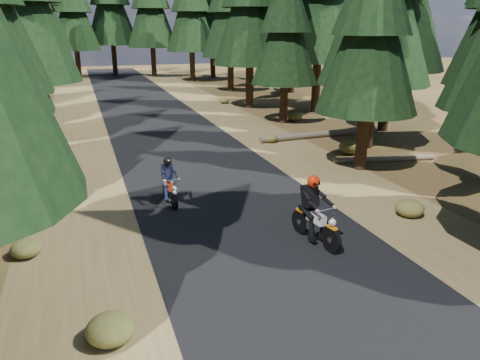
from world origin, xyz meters
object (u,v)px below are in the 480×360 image
(rider_follow, at_px, (170,189))
(log_far, at_px, (384,159))
(log_near, at_px, (316,135))
(rider_lead, at_px, (316,221))

(rider_follow, bearing_deg, log_far, -172.14)
(log_far, distance_m, rider_follow, 9.60)
(log_near, distance_m, rider_lead, 12.27)
(log_near, xyz_separation_m, rider_follow, (-8.78, -6.80, 0.34))
(log_far, bearing_deg, rider_follow, -156.85)
(log_near, xyz_separation_m, log_far, (0.61, -4.87, -0.04))
(log_near, relative_size, rider_follow, 3.70)
(rider_lead, bearing_deg, log_near, -127.84)
(log_near, relative_size, rider_lead, 3.01)
(rider_lead, relative_size, rider_follow, 1.23)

